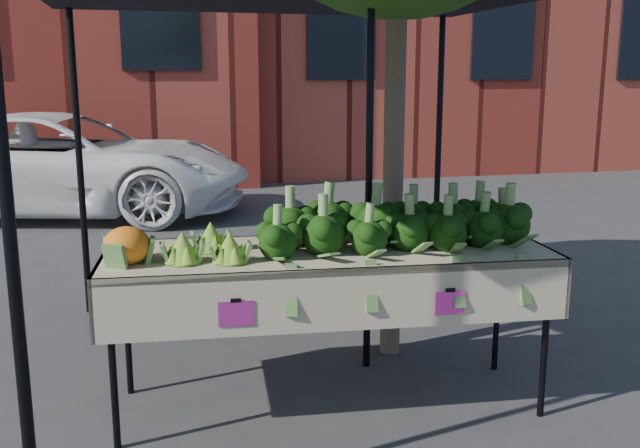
{
  "coord_description": "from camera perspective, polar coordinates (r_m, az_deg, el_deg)",
  "views": [
    {
      "loc": [
        -0.79,
        -3.51,
        1.82
      ],
      "look_at": [
        0.14,
        0.31,
        1.0
      ],
      "focal_mm": 39.92,
      "sensor_mm": 36.0,
      "label": 1
    }
  ],
  "objects": [
    {
      "name": "broccoli_heap",
      "position": [
        3.95,
        6.11,
        0.45
      ],
      "size": [
        1.63,
        0.6,
        0.3
      ],
      "primitive_type": "ellipsoid",
      "color": "black",
      "rests_on": "table"
    },
    {
      "name": "table",
      "position": [
        3.97,
        0.69,
        -8.36
      ],
      "size": [
        2.46,
        1.0,
        0.9
      ],
      "color": "#B8A98B",
      "rests_on": "ground"
    },
    {
      "name": "vehicle",
      "position": [
        9.97,
        -20.58,
        14.6
      ],
      "size": [
        1.86,
        2.51,
        4.86
      ],
      "primitive_type": "imported",
      "rotation": [
        0.0,
        0.0,
        1.32
      ],
      "color": "white",
      "rests_on": "ground"
    },
    {
      "name": "canopy",
      "position": [
        4.29,
        -0.83,
        5.78
      ],
      "size": [
        3.16,
        3.16,
        2.74
      ],
      "primitive_type": null,
      "color": "black",
      "rests_on": "ground"
    },
    {
      "name": "ground",
      "position": [
        4.03,
        -0.93,
        -15.06
      ],
      "size": [
        90.0,
        90.0,
        0.0
      ],
      "primitive_type": "plane",
      "color": "#303033"
    },
    {
      "name": "cauliflower_pair",
      "position": [
        3.66,
        -15.24,
        -1.54
      ],
      "size": [
        0.23,
        0.23,
        0.2
      ],
      "primitive_type": "ellipsoid",
      "color": "orange",
      "rests_on": "table"
    },
    {
      "name": "romanesco_cluster",
      "position": [
        3.7,
        -9.27,
        -0.95
      ],
      "size": [
        0.46,
        0.5,
        0.23
      ],
      "primitive_type": "ellipsoid",
      "color": "#7EAC36",
      "rests_on": "table"
    },
    {
      "name": "street_tree",
      "position": [
        4.54,
        6.08,
        12.66
      ],
      "size": [
        1.92,
        1.92,
        3.79
      ],
      "primitive_type": null,
      "color": "#1E4C14",
      "rests_on": "ground"
    }
  ]
}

